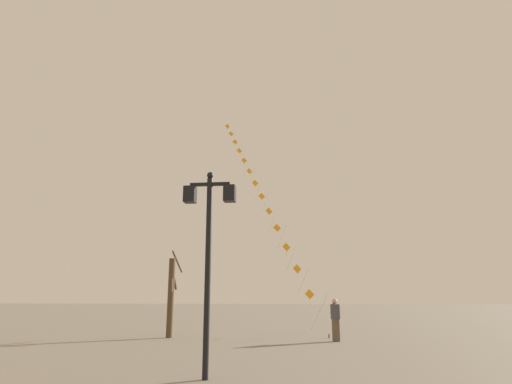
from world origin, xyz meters
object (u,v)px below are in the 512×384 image
Objects in this scene: twin_lantern_lamp_post at (209,232)px; kite_flyer at (335,319)px; bare_tree at (171,295)px; kite_train at (258,188)px.

kite_flyer is at bearing 68.54° from twin_lantern_lamp_post.
bare_tree is (-3.83, 9.65, -1.45)m from twin_lantern_lamp_post.
twin_lantern_lamp_post is at bearing -87.21° from kite_train.
kite_flyer is (4.43, -11.11, -8.42)m from kite_train.
kite_train reaches higher than kite_flyer.
kite_flyer is at bearing -6.59° from bare_tree.
bare_tree reaches higher than kite_flyer.
kite_train is at bearing 74.44° from bare_tree.
bare_tree is (-7.29, 0.84, 0.97)m from kite_flyer.
kite_train is (-0.97, 19.92, 6.00)m from twin_lantern_lamp_post.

